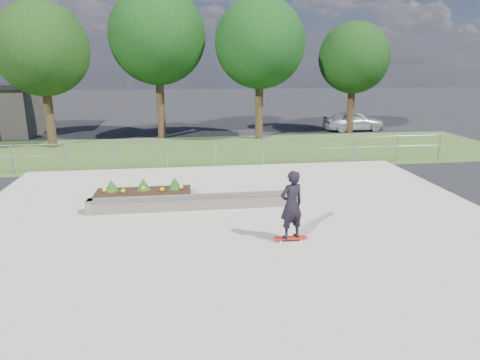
# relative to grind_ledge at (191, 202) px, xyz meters

# --- Properties ---
(ground) EXTENTS (120.00, 120.00, 0.00)m
(ground) POSITION_rel_grind_ledge_xyz_m (1.15, -2.22, -0.26)
(ground) COLOR black
(ground) RESTS_ON ground
(grass_verge) EXTENTS (30.00, 8.00, 0.02)m
(grass_verge) POSITION_rel_grind_ledge_xyz_m (1.15, 8.78, -0.25)
(grass_verge) COLOR #365421
(grass_verge) RESTS_ON ground
(concrete_slab) EXTENTS (15.00, 15.00, 0.06)m
(concrete_slab) POSITION_rel_grind_ledge_xyz_m (1.15, -2.22, -0.23)
(concrete_slab) COLOR #ADA69A
(concrete_slab) RESTS_ON ground
(fence) EXTENTS (20.06, 0.06, 1.20)m
(fence) POSITION_rel_grind_ledge_xyz_m (1.15, 5.28, 0.51)
(fence) COLOR #92949A
(fence) RESTS_ON ground
(tree_far_left) EXTENTS (4.55, 4.55, 7.15)m
(tree_far_left) POSITION_rel_grind_ledge_xyz_m (-6.85, 10.78, 4.59)
(tree_far_left) COLOR #302213
(tree_far_left) RESTS_ON ground
(tree_mid_left) EXTENTS (5.25, 5.25, 8.25)m
(tree_mid_left) POSITION_rel_grind_ledge_xyz_m (-1.35, 12.78, 5.34)
(tree_mid_left) COLOR #321F14
(tree_mid_left) RESTS_ON ground
(tree_mid_right) EXTENTS (4.90, 4.90, 7.70)m
(tree_mid_right) POSITION_rel_grind_ledge_xyz_m (4.15, 11.78, 4.97)
(tree_mid_right) COLOR #302213
(tree_mid_right) RESTS_ON ground
(tree_far_right) EXTENTS (4.20, 4.20, 6.60)m
(tree_far_right) POSITION_rel_grind_ledge_xyz_m (10.15, 13.28, 4.21)
(tree_far_right) COLOR black
(tree_far_right) RESTS_ON ground
(grind_ledge) EXTENTS (6.00, 0.44, 0.43)m
(grind_ledge) POSITION_rel_grind_ledge_xyz_m (0.00, 0.00, 0.00)
(grind_ledge) COLOR brown
(grind_ledge) RESTS_ON concrete_slab
(planter_bed) EXTENTS (3.00, 1.20, 0.61)m
(planter_bed) POSITION_rel_grind_ledge_xyz_m (-1.49, 1.17, -0.02)
(planter_bed) COLOR black
(planter_bed) RESTS_ON concrete_slab
(skateboarder) EXTENTS (0.80, 0.57, 1.77)m
(skateboarder) POSITION_rel_grind_ledge_xyz_m (2.33, -2.68, 0.71)
(skateboarder) COLOR white
(skateboarder) RESTS_ON concrete_slab
(parked_car) EXTENTS (3.81, 1.65, 1.28)m
(parked_car) POSITION_rel_grind_ledge_xyz_m (10.63, 13.88, 0.38)
(parked_car) COLOR #B8BDC2
(parked_car) RESTS_ON ground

